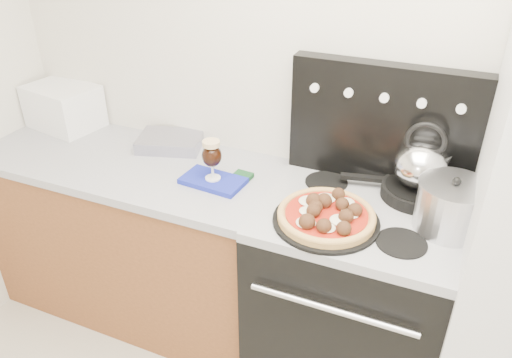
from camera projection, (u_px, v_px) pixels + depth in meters
The scene contains 15 objects.
room_shell at pixel (249, 285), 1.09m from camera, with size 3.52×3.01×2.52m.
base_cabinet at pixel (140, 239), 2.58m from camera, with size 1.45×0.60×0.86m, color brown.
countertop at pixel (128, 163), 2.35m from camera, with size 1.48×0.63×0.04m, color #ABABB4.
stove_body at pixel (349, 301), 2.18m from camera, with size 0.76×0.65×0.88m, color black.
cooktop at pixel (360, 214), 1.94m from camera, with size 0.76×0.65×0.04m, color #ADADB2.
backguard at pixel (382, 124), 2.02m from camera, with size 0.76×0.08×0.50m, color black.
toaster_oven at pixel (64, 106), 2.60m from camera, with size 0.35×0.26×0.22m, color white.
foil_sheet at pixel (170, 142), 2.43m from camera, with size 0.30×0.22×0.06m, color silver.
oven_mitt at pixel (213, 181), 2.14m from camera, with size 0.27×0.15×0.02m, color #1B26A8.
beer_glass at pixel (212, 160), 2.09m from camera, with size 0.08×0.08×0.18m, color black, non-canonical shape.
pizza_pan at pixel (326, 221), 1.86m from camera, with size 0.40×0.40×0.01m, color black.
pizza at pixel (326, 214), 1.84m from camera, with size 0.36×0.36×0.05m, color tan, non-canonical shape.
skillet at pixel (416, 192), 2.00m from camera, with size 0.28×0.28×0.05m, color black.
tea_kettle at pixel (422, 161), 1.93m from camera, with size 0.21×0.21×0.23m, color silver, non-canonical shape.
stock_pot at pixel (451, 208), 1.79m from camera, with size 0.24×0.24×0.18m, color silver.
Camera 1 is at (0.34, -0.46, 2.01)m, focal length 35.00 mm.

